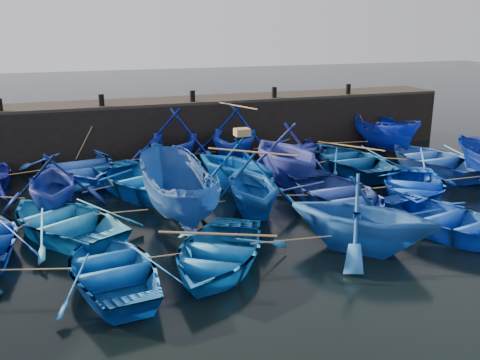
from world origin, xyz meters
name	(u,v)px	position (x,y,z in m)	size (l,w,h in m)	color
ground	(275,230)	(0.00, 0.00, 0.00)	(120.00, 120.00, 0.00)	black
quay_wall	(189,128)	(0.00, 10.50, 1.25)	(26.00, 2.50, 2.50)	black
quay_top	(188,100)	(0.00, 10.50, 2.56)	(26.00, 2.50, 0.12)	black
bollard_1	(101,100)	(-4.00, 9.60, 2.87)	(0.24, 0.24, 0.50)	black
bollard_2	(192,96)	(0.00, 9.60, 2.87)	(0.24, 0.24, 0.50)	black
bollard_3	(274,92)	(4.00, 9.60, 2.87)	(0.24, 0.24, 0.50)	black
bollard_4	(348,89)	(8.00, 9.60, 2.87)	(0.24, 0.24, 0.50)	black
boat_1	(77,165)	(-5.28, 7.68, 0.59)	(4.09, 5.71, 1.19)	blue
boat_2	(174,139)	(-1.21, 8.20, 1.28)	(4.19, 4.86, 2.56)	#0D2096
boat_3	(235,134)	(1.53, 8.22, 1.27)	(4.16, 4.82, 2.54)	#0B27AD
boat_4	(299,147)	(4.72, 8.23, 0.46)	(3.17, 4.43, 0.92)	navy
boat_5	(385,133)	(9.09, 7.83, 0.92)	(1.78, 4.73, 1.83)	#081D90
boat_7	(53,182)	(-6.24, 4.05, 1.01)	(3.32, 3.85, 2.03)	navy
boat_8	(147,180)	(-3.03, 4.68, 0.58)	(3.98, 5.56, 1.15)	blue
boat_9	(234,163)	(0.19, 4.35, 1.02)	(3.33, 3.86, 2.03)	#0041A5
boat_10	(286,151)	(2.45, 4.71, 1.20)	(3.94, 4.57, 2.41)	#273594
boat_11	(350,159)	(5.62, 5.18, 0.52)	(3.61, 5.05, 1.05)	navy
boat_12	(433,159)	(8.92, 4.00, 0.54)	(3.70, 5.17, 1.07)	blue
boat_14	(63,220)	(-6.02, 1.71, 0.50)	(3.42, 4.78, 0.99)	blue
boat_15	(176,192)	(-2.65, 1.61, 1.03)	(2.00, 5.30, 2.05)	navy
boat_16	(251,184)	(-0.18, 1.59, 1.03)	(3.38, 3.93, 2.07)	#0B4CA9
boat_17	(338,193)	(2.78, 1.18, 0.52)	(3.61, 5.05, 1.05)	navy
boat_18	(413,186)	(5.82, 1.18, 0.48)	(3.31, 4.63, 0.96)	#0636C7
boat_21	(112,267)	(-5.04, -1.89, 0.44)	(3.05, 4.26, 0.88)	#0A4B9E
boat_22	(218,252)	(-2.42, -1.91, 0.46)	(3.15, 4.40, 0.91)	#0D579E
boat_23	(363,214)	(1.62, -2.15, 1.07)	(3.50, 4.06, 2.14)	#1650A6
boat_24	(449,219)	(4.69, -2.02, 0.47)	(3.27, 4.58, 0.95)	blue
wooden_crate	(242,132)	(0.49, 4.35, 2.17)	(0.54, 0.45, 0.27)	olive
mooring_ropes	(230,164)	(0.20, 4.86, 0.86)	(17.90, 11.69, 2.10)	tan
loose_oars	(269,150)	(1.14, 3.27, 1.67)	(10.29, 12.22, 1.69)	#99724C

